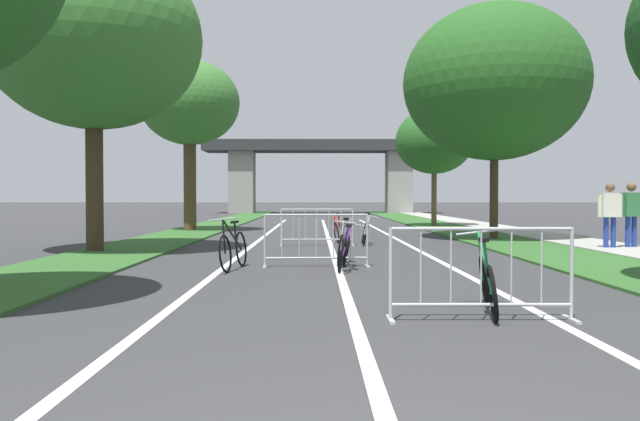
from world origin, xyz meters
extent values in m
cube|color=#2D5B26|center=(-5.25, 24.42, 0.03)|extent=(2.39, 59.70, 0.05)
cube|color=#2D5B26|center=(5.25, 24.42, 0.03)|extent=(2.39, 59.70, 0.05)
cube|color=#9E9B93|center=(7.41, 24.42, 0.04)|extent=(1.91, 59.70, 0.08)
cube|color=silver|center=(0.00, 17.27, 0.00)|extent=(0.14, 34.54, 0.01)
cube|color=silver|center=(2.23, 17.27, 0.00)|extent=(0.14, 34.54, 0.01)
cube|color=silver|center=(-2.23, 17.27, 0.00)|extent=(0.14, 34.54, 0.01)
cube|color=#2D2D30|center=(0.00, 49.34, 5.62)|extent=(19.41, 3.58, 0.90)
cube|color=gray|center=(-6.58, 49.34, 2.59)|extent=(2.05, 2.40, 5.17)
cube|color=gray|center=(6.58, 49.34, 2.59)|extent=(2.05, 2.40, 5.17)
cylinder|color=#3D2D1E|center=(-5.93, 12.85, 1.67)|extent=(0.42, 0.42, 3.33)
ellipsoid|color=#38702D|center=(-5.93, 12.85, 5.33)|extent=(5.32, 5.32, 4.53)
cylinder|color=#4C3823|center=(-5.46, 22.24, 1.83)|extent=(0.50, 0.50, 3.66)
ellipsoid|color=#38702D|center=(-5.46, 22.24, 5.16)|extent=(3.98, 3.98, 3.38)
cylinder|color=#3D2D1E|center=(5.32, 17.30, 1.43)|extent=(0.27, 0.27, 2.85)
ellipsoid|color=#23561E|center=(5.32, 17.30, 5.04)|extent=(5.84, 5.84, 4.97)
cylinder|color=brown|center=(5.04, 25.87, 1.31)|extent=(0.24, 0.24, 2.62)
ellipsoid|color=#23561E|center=(5.04, 25.87, 3.95)|extent=(3.55, 3.55, 3.02)
cylinder|color=#ADADB2|center=(0.40, 4.31, 0.53)|extent=(0.04, 0.04, 1.05)
cube|color=#ADADB2|center=(0.40, 4.31, 0.01)|extent=(0.06, 0.44, 0.03)
cylinder|color=#ADADB2|center=(2.43, 4.30, 0.53)|extent=(0.04, 0.04, 1.05)
cube|color=#ADADB2|center=(2.43, 4.30, 0.01)|extent=(0.06, 0.44, 0.03)
cylinder|color=#ADADB2|center=(1.41, 4.30, 1.03)|extent=(2.02, 0.05, 0.04)
cylinder|color=#ADADB2|center=(1.41, 4.30, 0.18)|extent=(2.02, 0.05, 0.04)
cylinder|color=#ADADB2|center=(0.74, 4.31, 0.61)|extent=(0.02, 0.02, 0.87)
cylinder|color=#ADADB2|center=(1.08, 4.31, 0.61)|extent=(0.02, 0.02, 0.87)
cylinder|color=#ADADB2|center=(1.41, 4.30, 0.61)|extent=(0.02, 0.02, 0.87)
cylinder|color=#ADADB2|center=(1.75, 4.30, 0.61)|extent=(0.02, 0.02, 0.87)
cylinder|color=#ADADB2|center=(2.09, 4.30, 0.61)|extent=(0.02, 0.02, 0.87)
cylinder|color=#ADADB2|center=(-1.43, 9.56, 0.53)|extent=(0.04, 0.04, 1.05)
cube|color=#ADADB2|center=(-1.43, 9.56, 0.01)|extent=(0.08, 0.44, 0.03)
cylinder|color=#ADADB2|center=(0.59, 9.65, 0.53)|extent=(0.04, 0.04, 1.05)
cube|color=#ADADB2|center=(0.59, 9.65, 0.01)|extent=(0.08, 0.44, 0.03)
cylinder|color=#ADADB2|center=(-0.42, 9.61, 1.03)|extent=(2.02, 0.13, 0.04)
cylinder|color=#ADADB2|center=(-0.42, 9.61, 0.18)|extent=(2.02, 0.13, 0.04)
cylinder|color=#ADADB2|center=(-1.09, 9.58, 0.61)|extent=(0.02, 0.02, 0.87)
cylinder|color=#ADADB2|center=(-0.76, 9.59, 0.61)|extent=(0.02, 0.02, 0.87)
cylinder|color=#ADADB2|center=(-0.42, 9.61, 0.61)|extent=(0.02, 0.02, 0.87)
cylinder|color=#ADADB2|center=(-0.08, 9.62, 0.61)|extent=(0.02, 0.02, 0.87)
cylinder|color=#ADADB2|center=(0.25, 9.64, 0.61)|extent=(0.02, 0.02, 0.87)
cylinder|color=#ADADB2|center=(-1.40, 14.86, 0.53)|extent=(0.04, 0.04, 1.05)
cube|color=#ADADB2|center=(-1.40, 14.86, 0.01)|extent=(0.08, 0.44, 0.03)
cylinder|color=#ADADB2|center=(0.62, 14.97, 0.53)|extent=(0.04, 0.04, 1.05)
cube|color=#ADADB2|center=(0.62, 14.97, 0.01)|extent=(0.08, 0.44, 0.03)
cylinder|color=#ADADB2|center=(-0.39, 14.92, 1.03)|extent=(2.02, 0.15, 0.04)
cylinder|color=#ADADB2|center=(-0.39, 14.92, 0.18)|extent=(2.02, 0.15, 0.04)
cylinder|color=#ADADB2|center=(-1.06, 14.88, 0.61)|extent=(0.02, 0.02, 0.87)
cylinder|color=#ADADB2|center=(-0.73, 14.90, 0.61)|extent=(0.02, 0.02, 0.87)
cylinder|color=#ADADB2|center=(-0.39, 14.92, 0.61)|extent=(0.02, 0.02, 0.87)
cylinder|color=#ADADB2|center=(-0.05, 14.93, 0.61)|extent=(0.02, 0.02, 0.87)
cylinder|color=#ADADB2|center=(0.28, 14.95, 0.61)|extent=(0.02, 0.02, 0.87)
torus|color=black|center=(1.52, 4.22, 0.32)|extent=(0.24, 0.65, 0.64)
torus|color=black|center=(1.72, 5.30, 0.32)|extent=(0.24, 0.65, 0.64)
cylinder|color=#1E7238|center=(1.58, 4.74, 0.63)|extent=(0.15, 1.06, 0.65)
cylinder|color=#1E7238|center=(1.54, 4.54, 0.58)|extent=(0.14, 0.11, 0.63)
cylinder|color=#1E7238|center=(1.56, 4.39, 0.29)|extent=(0.10, 0.35, 0.08)
cylinder|color=#1E7238|center=(1.68, 5.28, 0.63)|extent=(0.13, 0.08, 0.62)
cube|color=black|center=(1.50, 4.51, 0.90)|extent=(0.15, 0.26, 0.06)
cylinder|color=#99999E|center=(1.63, 5.26, 0.94)|extent=(0.55, 0.13, 0.10)
torus|color=black|center=(0.18, 10.55, 0.33)|extent=(0.19, 0.66, 0.65)
torus|color=black|center=(0.05, 9.59, 0.33)|extent=(0.19, 0.66, 0.65)
cylinder|color=#B7B7BC|center=(0.15, 10.09, 0.61)|extent=(0.10, 0.94, 0.60)
cylinder|color=#B7B7BC|center=(0.17, 10.27, 0.60)|extent=(0.13, 0.11, 0.66)
cylinder|color=#B7B7BC|center=(0.15, 10.40, 0.30)|extent=(0.07, 0.32, 0.08)
cylinder|color=#B7B7BC|center=(0.09, 9.61, 0.61)|extent=(0.11, 0.09, 0.57)
cube|color=black|center=(0.21, 10.30, 0.93)|extent=(0.13, 0.25, 0.06)
cylinder|color=#99999E|center=(0.12, 9.63, 0.89)|extent=(0.50, 0.09, 0.08)
torus|color=black|center=(0.36, 14.99, 0.32)|extent=(0.25, 0.65, 0.63)
torus|color=black|center=(0.19, 15.99, 0.32)|extent=(0.25, 0.65, 0.63)
cylinder|color=red|center=(0.24, 15.45, 0.59)|extent=(0.30, 0.96, 0.59)
cylinder|color=red|center=(0.27, 15.26, 0.58)|extent=(0.15, 0.14, 0.64)
cylinder|color=red|center=(0.34, 15.15, 0.29)|extent=(0.08, 0.33, 0.07)
cylinder|color=red|center=(0.15, 15.95, 0.59)|extent=(0.13, 0.11, 0.56)
cube|color=black|center=(0.22, 15.22, 0.90)|extent=(0.15, 0.25, 0.07)
cylinder|color=#99999E|center=(0.11, 15.92, 0.87)|extent=(0.47, 0.11, 0.11)
torus|color=black|center=(0.05, 8.70, 0.32)|extent=(0.24, 0.65, 0.63)
torus|color=black|center=(0.18, 9.73, 0.32)|extent=(0.24, 0.65, 0.63)
cylinder|color=#662884|center=(0.17, 9.18, 0.59)|extent=(0.27, 1.00, 0.57)
cylinder|color=#662884|center=(0.14, 8.99, 0.56)|extent=(0.15, 0.14, 0.59)
cylinder|color=#662884|center=(0.07, 8.86, 0.29)|extent=(0.06, 0.34, 0.07)
cylinder|color=#662884|center=(0.23, 9.70, 0.59)|extent=(0.14, 0.11, 0.54)
cube|color=black|center=(0.19, 8.94, 0.85)|extent=(0.14, 0.25, 0.07)
cylinder|color=#99999E|center=(0.28, 9.67, 0.85)|extent=(0.52, 0.09, 0.13)
torus|color=black|center=(-1.91, 9.72, 0.35)|extent=(0.21, 0.71, 0.70)
torus|color=black|center=(-2.07, 8.66, 0.35)|extent=(0.21, 0.71, 0.70)
cylinder|color=black|center=(-2.02, 9.22, 0.66)|extent=(0.26, 1.03, 0.66)
cylinder|color=black|center=(-1.99, 9.42, 0.60)|extent=(0.10, 0.13, 0.60)
cylinder|color=black|center=(-1.94, 9.55, 0.32)|extent=(0.07, 0.35, 0.08)
cylinder|color=black|center=(-2.10, 8.68, 0.66)|extent=(0.10, 0.10, 0.63)
cube|color=black|center=(-2.01, 9.46, 0.90)|extent=(0.14, 0.25, 0.06)
cylinder|color=#99999E|center=(-2.13, 8.71, 0.97)|extent=(0.53, 0.11, 0.08)
torus|color=black|center=(1.03, 15.85, 0.32)|extent=(0.20, 0.66, 0.64)
torus|color=black|center=(0.98, 14.83, 0.32)|extent=(0.20, 0.66, 0.64)
cylinder|color=silver|center=(1.06, 15.36, 0.59)|extent=(0.11, 1.00, 0.56)
cylinder|color=silver|center=(1.07, 15.56, 0.58)|extent=(0.18, 0.11, 0.62)
cylinder|color=silver|center=(1.01, 15.69, 0.30)|extent=(0.05, 0.33, 0.08)
cylinder|color=silver|center=(1.04, 14.85, 0.59)|extent=(0.15, 0.09, 0.53)
cube|color=black|center=(1.13, 15.59, 0.89)|extent=(0.12, 0.24, 0.07)
cylinder|color=#99999E|center=(1.10, 14.87, 0.85)|extent=(0.54, 0.05, 0.14)
cylinder|color=navy|center=(7.26, 13.31, 0.43)|extent=(0.13, 0.13, 0.87)
cylinder|color=navy|center=(7.07, 13.31, 0.43)|extent=(0.13, 0.13, 0.87)
cube|color=beige|center=(7.16, 13.31, 1.17)|extent=(0.47, 0.29, 0.61)
cylinder|color=beige|center=(7.43, 13.30, 1.14)|extent=(0.10, 0.10, 0.55)
cylinder|color=beige|center=(6.90, 13.31, 1.14)|extent=(0.10, 0.10, 0.55)
sphere|color=brown|center=(7.16, 13.31, 1.63)|extent=(0.23, 0.23, 0.23)
cylinder|color=navy|center=(7.89, 13.49, 0.44)|extent=(0.13, 0.13, 0.88)
cylinder|color=navy|center=(7.70, 13.45, 0.44)|extent=(0.13, 0.13, 0.88)
cube|color=#33723F|center=(7.80, 13.47, 1.19)|extent=(0.52, 0.38, 0.62)
cylinder|color=#33723F|center=(8.06, 13.52, 1.16)|extent=(0.10, 0.10, 0.56)
cylinder|color=#33723F|center=(7.53, 13.41, 1.16)|extent=(0.10, 0.10, 0.56)
sphere|color=brown|center=(7.80, 13.47, 1.65)|extent=(0.24, 0.24, 0.24)
camera|label=1|loc=(-0.44, -2.56, 1.39)|focal=34.73mm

